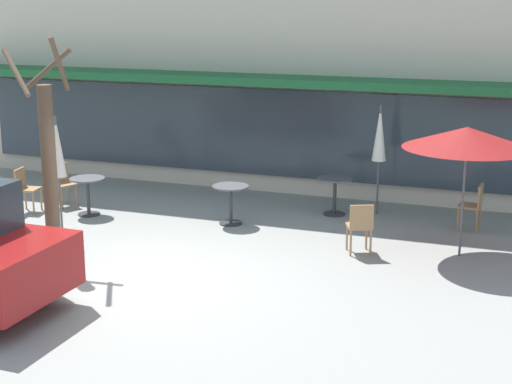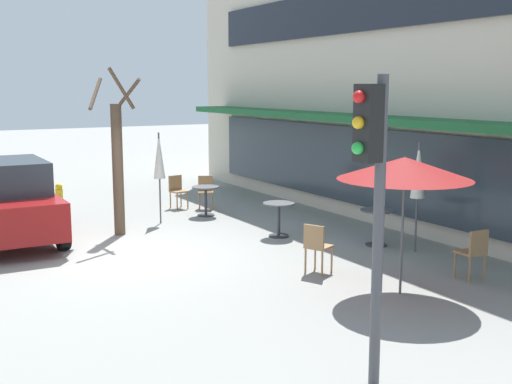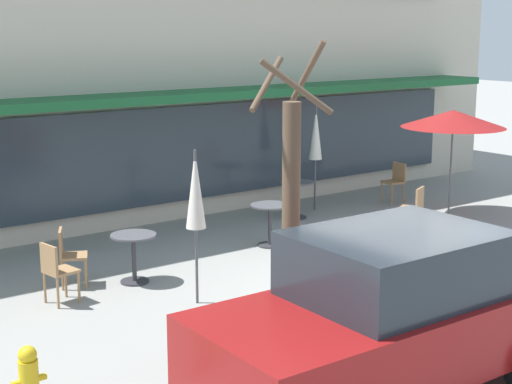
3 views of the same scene
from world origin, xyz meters
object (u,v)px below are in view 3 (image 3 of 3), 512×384
patio_umbrella_cream_folded (453,119)px  patio_umbrella_corner_open (316,134)px  cafe_table_streetside (270,218)px  patio_umbrella_green_folded (195,191)px  cafe_table_near_wall (134,250)px  cafe_chair_0 (56,268)px  cafe_chair_2 (68,253)px  cafe_chair_3 (395,179)px  street_tree (291,200)px  cafe_chair_1 (414,206)px  parked_sedan (388,315)px  fire_hydrant (29,378)px  cafe_table_by_tree (296,193)px

patio_umbrella_cream_folded → patio_umbrella_corner_open: size_ratio=1.00×
cafe_table_streetside → patio_umbrella_green_folded: (-2.63, -1.73, 1.11)m
cafe_table_near_wall → cafe_chair_0: 1.35m
cafe_chair_2 → cafe_chair_3: size_ratio=1.00×
patio_umbrella_cream_folded → cafe_chair_3: (0.07, 1.58, -1.50)m
patio_umbrella_corner_open → street_tree: street_tree is taller
patio_umbrella_cream_folded → cafe_chair_0: (-8.58, -0.18, -1.50)m
patio_umbrella_cream_folded → cafe_chair_1: patio_umbrella_cream_folded is taller
cafe_table_streetside → cafe_chair_3: size_ratio=0.85×
patio_umbrella_cream_folded → parked_sedan: (-6.84, -4.86, -1.14)m
patio_umbrella_cream_folded → patio_umbrella_corner_open: same height
cafe_table_near_wall → fire_hydrant: bearing=-132.7°
cafe_table_streetside → street_tree: bearing=-123.3°
patio_umbrella_green_folded → patio_umbrella_corner_open: (5.13, 3.40, 0.00)m
cafe_table_streetside → cafe_chair_0: cafe_chair_0 is taller
patio_umbrella_cream_folded → cafe_chair_1: size_ratio=2.47×
patio_umbrella_corner_open → street_tree: bearing=-133.7°
cafe_table_streetside → patio_umbrella_green_folded: size_ratio=0.35×
cafe_table_streetside → patio_umbrella_cream_folded: size_ratio=0.35×
cafe_table_near_wall → patio_umbrella_cream_folded: patio_umbrella_cream_folded is taller
patio_umbrella_corner_open → cafe_chair_1: patio_umbrella_corner_open is taller
cafe_table_near_wall → cafe_chair_3: bearing=11.9°
cafe_chair_2 → parked_sedan: bearing=-76.5°
parked_sedan → street_tree: size_ratio=1.14×
cafe_chair_1 → parked_sedan: parked_sedan is taller
cafe_table_streetside → cafe_chair_2: 3.79m
cafe_table_near_wall → cafe_chair_1: cafe_chair_1 is taller
cafe_chair_1 → street_tree: bearing=-156.3°
cafe_chair_3 → street_tree: 7.66m
cafe_chair_0 → cafe_chair_3: 8.83m
cafe_chair_1 → parked_sedan: (-5.23, -4.37, 0.35)m
cafe_table_by_tree → cafe_chair_3: size_ratio=0.85×
patio_umbrella_green_folded → patio_umbrella_corner_open: 6.15m
street_tree → cafe_chair_3: bearing=33.0°
cafe_table_near_wall → patio_umbrella_cream_folded: 7.41m
patio_umbrella_cream_folded → parked_sedan: bearing=-144.6°
fire_hydrant → cafe_table_streetside: bearing=30.9°
cafe_table_streetside → street_tree: (-1.95, -2.97, 1.12)m
cafe_table_near_wall → street_tree: 2.98m
cafe_table_streetside → cafe_chair_3: bearing=14.7°
cafe_table_by_tree → patio_umbrella_cream_folded: 3.51m
patio_umbrella_green_folded → cafe_chair_1: bearing=8.7°
cafe_table_streetside → parked_sedan: parked_sedan is taller
fire_hydrant → cafe_chair_2: bearing=60.8°
patio_umbrella_green_folded → fire_hydrant: size_ratio=3.12×
patio_umbrella_green_folded → cafe_chair_0: patio_umbrella_green_folded is taller
cafe_table_near_wall → street_tree: size_ratio=0.21×
cafe_table_streetside → cafe_chair_2: cafe_chair_2 is taller
cafe_table_near_wall → cafe_chair_2: bearing=154.5°
cafe_table_near_wall → cafe_table_by_tree: size_ratio=1.00×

